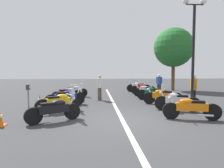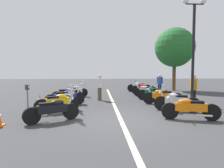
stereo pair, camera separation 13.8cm
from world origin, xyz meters
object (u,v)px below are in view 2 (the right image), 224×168
at_px(motorcycle_left_row_0, 53,109).
at_px(street_lamp_twin_globe, 194,34).
at_px(motorcycle_left_row_2, 65,97).
at_px(motorcycle_right_row_0, 190,108).
at_px(bystander_0, 194,87).
at_px(bystander_1, 160,83).
at_px(parking_meter, 27,94).
at_px(bystander_2, 100,86).
at_px(motorcycle_right_row_6, 139,87).
at_px(roadside_tree_0, 175,48).
at_px(motorcycle_left_row_4, 75,91).
at_px(motorcycle_right_row_5, 143,88).
at_px(motorcycle_right_row_2, 163,96).
at_px(motorcycle_right_row_1, 176,101).
at_px(motorcycle_right_row_4, 147,91).
at_px(motorcycle_right_row_3, 153,93).
at_px(traffic_cone_0, 48,99).
at_px(motorcycle_left_row_3, 67,94).
at_px(motorcycle_left_row_1, 58,102).
at_px(traffic_cone_1, 40,100).

distance_m(motorcycle_left_row_0, street_lamp_twin_globe, 7.54).
distance_m(motorcycle_left_row_2, motorcycle_right_row_0, 6.24).
height_order(bystander_0, bystander_1, bystander_0).
bearing_deg(parking_meter, bystander_2, 51.79).
bearing_deg(motorcycle_right_row_0, bystander_1, -85.80).
relative_size(motorcycle_left_row_2, bystander_0, 1.18).
bearing_deg(bystander_0, bystander_1, -96.22).
relative_size(motorcycle_right_row_6, roadside_tree_0, 0.35).
xyz_separation_m(bystander_0, roadside_tree_0, (7.95, -2.09, 3.11)).
bearing_deg(motorcycle_left_row_4, motorcycle_right_row_5, -11.58).
bearing_deg(motorcycle_left_row_2, motorcycle_right_row_2, -27.96).
bearing_deg(motorcycle_right_row_1, motorcycle_right_row_4, -66.17).
distance_m(motorcycle_right_row_0, motorcycle_right_row_1, 1.59).
bearing_deg(street_lamp_twin_globe, motorcycle_right_row_2, 51.44).
bearing_deg(motorcycle_right_row_3, motorcycle_right_row_0, 115.98).
distance_m(motorcycle_right_row_1, motorcycle_right_row_2, 1.78).
bearing_deg(motorcycle_left_row_2, street_lamp_twin_globe, -36.27).
bearing_deg(traffic_cone_0, motorcycle_left_row_3, -43.24).
relative_size(motorcycle_left_row_3, motorcycle_left_row_4, 0.95).
distance_m(motorcycle_left_row_1, motorcycle_right_row_4, 7.24).
xyz_separation_m(motorcycle_left_row_2, street_lamp_twin_globe, (-0.96, -6.54, 3.23)).
bearing_deg(motorcycle_left_row_1, motorcycle_left_row_3, 63.14).
bearing_deg(traffic_cone_1, motorcycle_left_row_4, -26.77).
bearing_deg(bystander_1, motorcycle_right_row_1, 36.26).
bearing_deg(street_lamp_twin_globe, bystander_2, 59.88).
distance_m(bystander_1, roadside_tree_0, 4.90).
bearing_deg(traffic_cone_1, motorcycle_right_row_6, -47.15).
relative_size(motorcycle_left_row_1, bystander_1, 1.14).
bearing_deg(motorcycle_right_row_4, motorcycle_left_row_2, 57.49).
bearing_deg(motorcycle_left_row_0, motorcycle_right_row_5, 27.79).
xyz_separation_m(motorcycle_left_row_4, motorcycle_right_row_0, (-6.60, -5.15, -0.00)).
distance_m(parking_meter, roadside_tree_0, 14.40).
bearing_deg(bystander_2, motorcycle_left_row_2, 80.17).
bearing_deg(motorcycle_right_row_5, motorcycle_right_row_3, 112.51).
bearing_deg(bystander_2, motorcycle_right_row_3, -147.56).
bearing_deg(motorcycle_left_row_0, bystander_0, -6.13).
distance_m(traffic_cone_1, bystander_2, 3.67).
relative_size(motorcycle_left_row_0, motorcycle_right_row_1, 0.94).
relative_size(motorcycle_left_row_4, bystander_2, 1.13).
distance_m(motorcycle_left_row_0, bystander_1, 10.28).
bearing_deg(motorcycle_left_row_4, bystander_2, -68.12).
height_order(bystander_1, roadside_tree_0, roadside_tree_0).
bearing_deg(parking_meter, motorcycle_right_row_2, 17.89).
height_order(motorcycle_left_row_3, parking_meter, parking_meter).
height_order(parking_meter, bystander_1, bystander_1).
bearing_deg(bystander_2, traffic_cone_0, 59.23).
bearing_deg(motorcycle_right_row_6, traffic_cone_0, 60.04).
distance_m(motorcycle_right_row_3, motorcycle_right_row_6, 4.98).
relative_size(motorcycle_left_row_2, traffic_cone_0, 3.26).
bearing_deg(motorcycle_right_row_5, motorcycle_right_row_4, 111.17).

